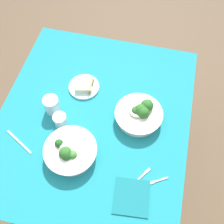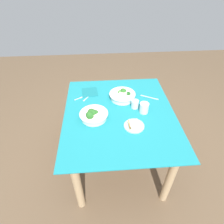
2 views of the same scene
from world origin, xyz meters
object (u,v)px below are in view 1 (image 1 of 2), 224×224
(fork_by_near_bowl, at_px, (143,175))
(broccoli_bowl_near, at_px, (140,114))
(bread_side_plate, at_px, (84,86))
(napkin_folded_upper, at_px, (131,197))
(water_glass_side, at_px, (60,120))
(water_glass_center, at_px, (52,105))
(broccoli_bowl_far, at_px, (70,152))
(table_knife_left, at_px, (19,142))
(fork_by_far_bowl, at_px, (157,181))

(fork_by_near_bowl, bearing_deg, broccoli_bowl_near, 48.07)
(bread_side_plate, xyz_separation_m, napkin_folded_upper, (-0.54, -0.38, -0.01))
(water_glass_side, relative_size, fork_by_near_bowl, 0.86)
(fork_by_near_bowl, bearing_deg, napkin_folded_upper, -162.61)
(broccoli_bowl_near, distance_m, water_glass_center, 0.46)
(broccoli_bowl_far, xyz_separation_m, bread_side_plate, (0.40, 0.05, -0.02))
(broccoli_bowl_far, relative_size, broccoli_bowl_near, 1.03)
(table_knife_left, bearing_deg, fork_by_near_bowl, -153.85)
(water_glass_side, height_order, napkin_folded_upper, water_glass_side)
(broccoli_bowl_near, xyz_separation_m, water_glass_center, (-0.06, 0.46, 0.01))
(water_glass_center, relative_size, fork_by_near_bowl, 1.07)
(table_knife_left, bearing_deg, broccoli_bowl_far, -152.55)
(fork_by_far_bowl, distance_m, table_knife_left, 0.71)
(water_glass_center, relative_size, napkin_folded_upper, 0.59)
(water_glass_center, bearing_deg, broccoli_bowl_far, -142.51)
(fork_by_near_bowl, height_order, table_knife_left, same)
(broccoli_bowl_near, height_order, fork_by_far_bowl, broccoli_bowl_near)
(broccoli_bowl_near, relative_size, table_knife_left, 1.33)
(water_glass_side, distance_m, fork_by_near_bowl, 0.49)
(bread_side_plate, bearing_deg, broccoli_bowl_far, -173.03)
(fork_by_near_bowl, bearing_deg, water_glass_side, 103.87)
(table_knife_left, bearing_deg, napkin_folded_upper, -164.43)
(napkin_folded_upper, bearing_deg, table_knife_left, 77.10)
(bread_side_plate, distance_m, water_glass_side, 0.26)
(fork_by_near_bowl, bearing_deg, fork_by_far_bowl, -66.06)
(water_glass_center, height_order, fork_by_far_bowl, water_glass_center)
(water_glass_center, height_order, table_knife_left, water_glass_center)
(broccoli_bowl_far, height_order, bread_side_plate, broccoli_bowl_far)
(water_glass_side, bearing_deg, table_knife_left, 129.93)
(broccoli_bowl_near, distance_m, table_knife_left, 0.63)
(water_glass_side, bearing_deg, water_glass_center, 45.11)
(water_glass_center, xyz_separation_m, fork_by_near_bowl, (-0.24, -0.53, -0.05))
(bread_side_plate, relative_size, table_knife_left, 0.93)
(fork_by_far_bowl, xyz_separation_m, fork_by_near_bowl, (0.01, 0.07, 0.00))
(water_glass_center, bearing_deg, table_knife_left, 154.08)
(broccoli_bowl_far, bearing_deg, napkin_folded_upper, -112.08)
(fork_by_far_bowl, bearing_deg, broccoli_bowl_near, -95.81)
(broccoli_bowl_far, distance_m, fork_by_near_bowl, 0.36)
(water_glass_side, xyz_separation_m, napkin_folded_upper, (-0.28, -0.43, -0.04))
(broccoli_bowl_near, relative_size, fork_by_near_bowl, 2.72)
(fork_by_far_bowl, bearing_deg, table_knife_left, -33.38)
(fork_by_far_bowl, relative_size, fork_by_near_bowl, 0.98)
(broccoli_bowl_far, distance_m, fork_by_far_bowl, 0.43)
(broccoli_bowl_near, height_order, fork_by_near_bowl, broccoli_bowl_near)
(broccoli_bowl_far, height_order, napkin_folded_upper, broccoli_bowl_far)
(bread_side_plate, height_order, table_knife_left, bread_side_plate)
(bread_side_plate, relative_size, fork_by_far_bowl, 1.94)
(broccoli_bowl_far, relative_size, water_glass_side, 3.27)
(broccoli_bowl_far, height_order, fork_by_far_bowl, broccoli_bowl_far)
(broccoli_bowl_far, distance_m, water_glass_center, 0.28)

